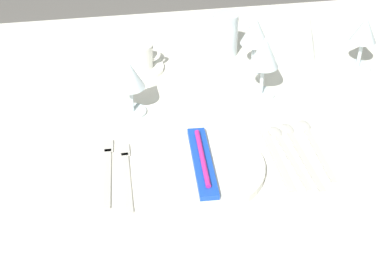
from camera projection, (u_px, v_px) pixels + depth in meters
The scene contains 17 objects.
dining_table at pixel (178, 137), 1.29m from camera, with size 1.80×1.11×0.74m.
dinner_plate at pixel (202, 167), 1.06m from camera, with size 0.25×0.25×0.02m, color white.
toothbrush_package at pixel (202, 161), 1.05m from camera, with size 0.05×0.21×0.02m.
fork_outer at pixel (126, 173), 1.05m from camera, with size 0.02×0.21×0.00m.
fork_inner at pixel (108, 168), 1.06m from camera, with size 0.03×0.21×0.00m.
dinner_knife at pixel (275, 156), 1.10m from camera, with size 0.02×0.24×0.00m.
spoon_soup at pixel (285, 149), 1.12m from camera, with size 0.03×0.21×0.01m.
spoon_dessert at pixel (298, 147), 1.12m from camera, with size 0.03×0.23×0.01m.
spoon_tea at pixel (313, 142), 1.13m from camera, with size 0.03×0.21×0.01m.
saucer_left at pixel (138, 68), 1.39m from camera, with size 0.14×0.14×0.01m, color white.
coffee_cup_left at pixel (138, 56), 1.37m from camera, with size 0.10×0.08×0.06m.
wine_glass_centre at pixel (130, 77), 1.18m from camera, with size 0.07×0.07×0.13m.
wine_glass_left at pixel (255, 33), 1.33m from camera, with size 0.07×0.07×0.15m.
wine_glass_right at pixel (364, 34), 1.34m from camera, with size 0.07×0.07×0.14m.
wine_glass_far at pixel (264, 55), 1.23m from camera, with size 0.07×0.07×0.15m.
drink_tumbler at pixel (225, 37), 1.43m from camera, with size 0.07×0.07×0.11m.
napkin_folded at pixel (306, 34), 1.39m from camera, with size 0.07×0.07×0.15m, color white.
Camera 1 is at (-0.14, -1.03, 1.43)m, focal length 49.97 mm.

